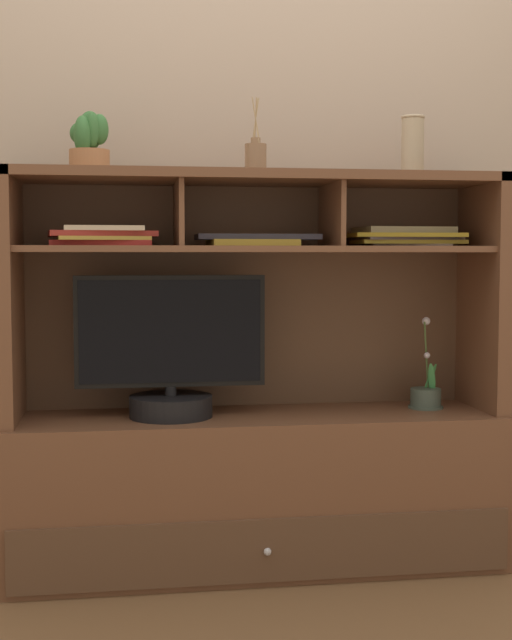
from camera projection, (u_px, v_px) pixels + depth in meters
floor_plane at (256, 566)px, 2.93m from camera, size 6.00×6.00×0.02m
back_wall at (245, 147)px, 3.07m from camera, size 6.00×0.02×2.80m
media_console at (256, 444)px, 2.90m from camera, size 1.62×0.47×1.29m
tv_monitor at (171, 362)px, 2.82m from camera, size 0.61×0.27×0.46m
potted_orchid at (426, 396)px, 2.99m from camera, size 0.12×0.12×0.31m
magazine_stack_left at (254, 240)px, 2.86m from camera, size 0.40×0.26×0.04m
magazine_stack_centre at (405, 237)px, 2.96m from camera, size 0.38×0.25×0.06m
magazine_stack_right at (103, 236)px, 2.76m from camera, size 0.35×0.26×0.06m
diffuser_bottle at (256, 158)px, 2.84m from camera, size 0.07×0.07×0.24m
potted_succulent at (89, 144)px, 2.75m from camera, size 0.14×0.14×0.19m
ceramic_vase at (413, 146)px, 2.91m from camera, size 0.08×0.08×0.20m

